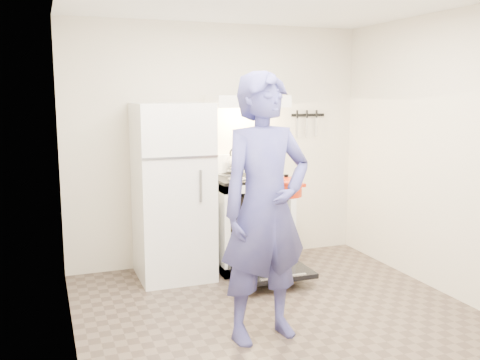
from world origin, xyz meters
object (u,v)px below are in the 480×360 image
object	(u,v)px
refrigerator	(173,191)
person	(265,209)
stove_body	(249,223)
tea_kettle	(235,161)
dutch_oven	(286,189)

from	to	relation	value
refrigerator	person	world-z (taller)	person
refrigerator	stove_body	bearing A→B (deg)	1.77
tea_kettle	stove_body	bearing A→B (deg)	-64.78
refrigerator	stove_body	distance (m)	0.90
refrigerator	dutch_oven	bearing A→B (deg)	-64.85
dutch_oven	refrigerator	bearing A→B (deg)	115.15
refrigerator	dutch_oven	world-z (taller)	refrigerator
stove_body	dutch_oven	bearing A→B (deg)	-98.98
tea_kettle	dutch_oven	bearing A→B (deg)	-94.54
person	stove_body	bearing A→B (deg)	64.81
tea_kettle	person	bearing A→B (deg)	-103.05
person	dutch_oven	size ratio (longest dim) A/B	6.11
refrigerator	tea_kettle	distance (m)	0.79
stove_body	dutch_oven	distance (m)	1.45
tea_kettle	dutch_oven	world-z (taller)	tea_kettle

